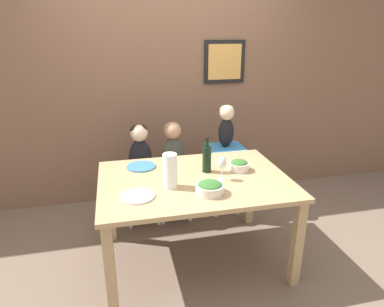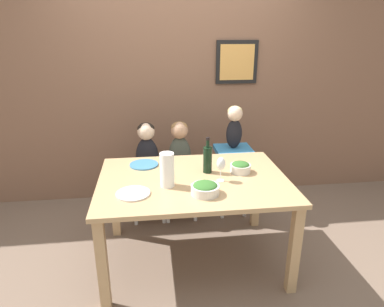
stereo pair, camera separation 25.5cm
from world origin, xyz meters
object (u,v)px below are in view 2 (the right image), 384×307
at_px(chair_right_highchair, 233,163).
at_px(chair_far_center, 180,183).
at_px(person_child_center, 180,148).
at_px(paper_towel_roll, 167,170).
at_px(dinner_plate_back_left, 144,165).
at_px(wine_glass_near, 221,164).
at_px(chair_far_left, 149,184).
at_px(wine_bottle, 208,159).
at_px(salad_bowl_small, 240,167).
at_px(dinner_plate_front_left, 133,193).
at_px(person_child_left, 147,149).
at_px(person_baby_right, 234,123).
at_px(salad_bowl_large, 205,188).

bearing_deg(chair_right_highchair, chair_far_center, 180.00).
distance_m(chair_right_highchair, person_child_center, 0.57).
distance_m(paper_towel_roll, dinner_plate_back_left, 0.49).
xyz_separation_m(person_child_center, wine_glass_near, (0.24, -0.82, 0.14)).
xyz_separation_m(chair_far_left, wine_bottle, (0.49, -0.64, 0.50)).
relative_size(chair_far_center, person_child_center, 0.77).
distance_m(salad_bowl_small, dinner_plate_front_left, 0.90).
height_order(chair_far_left, wine_glass_near, wine_glass_near).
xyz_separation_m(chair_far_center, dinner_plate_front_left, (-0.42, -0.96, 0.39)).
distance_m(chair_right_highchair, person_child_left, 0.88).
bearing_deg(salad_bowl_small, chair_right_highchair, 80.99).
xyz_separation_m(person_child_left, salad_bowl_small, (0.76, -0.67, 0.05)).
bearing_deg(wine_bottle, chair_far_center, 104.92).
bearing_deg(dinner_plate_front_left, chair_far_left, 84.25).
relative_size(chair_far_center, dinner_plate_back_left, 1.81).
height_order(chair_far_center, salad_bowl_small, salad_bowl_small).
xyz_separation_m(person_child_center, paper_towel_roll, (-0.17, -0.86, 0.13)).
distance_m(person_child_center, paper_towel_roll, 0.89).
bearing_deg(chair_far_center, chair_far_left, 180.00).
relative_size(chair_far_center, person_baby_right, 1.03).
distance_m(paper_towel_roll, dinner_plate_front_left, 0.30).
distance_m(chair_far_center, paper_towel_roll, 1.01).
bearing_deg(paper_towel_roll, salad_bowl_large, -32.17).
xyz_separation_m(person_baby_right, dinner_plate_front_left, (-0.96, -0.96, -0.23)).
xyz_separation_m(paper_towel_roll, dinner_plate_front_left, (-0.25, -0.10, -0.12)).
height_order(chair_right_highchair, wine_glass_near, wine_glass_near).
bearing_deg(dinner_plate_back_left, person_child_center, 50.82).
distance_m(wine_bottle, paper_towel_roll, 0.40).
xyz_separation_m(chair_right_highchair, paper_towel_roll, (-0.71, -0.86, 0.32)).
bearing_deg(chair_far_center, salad_bowl_small, -56.90).
relative_size(chair_far_left, chair_far_center, 1.00).
relative_size(person_child_center, paper_towel_roll, 2.19).
height_order(paper_towel_roll, salad_bowl_small, paper_towel_roll).
height_order(person_child_left, wine_glass_near, person_child_left).
xyz_separation_m(salad_bowl_large, dinner_plate_front_left, (-0.51, 0.06, -0.04)).
bearing_deg(salad_bowl_small, chair_far_left, 138.54).
relative_size(chair_right_highchair, person_baby_right, 1.69).
height_order(wine_bottle, salad_bowl_small, wine_bottle).
bearing_deg(salad_bowl_small, dinner_plate_back_left, 162.51).
xyz_separation_m(person_child_left, paper_towel_roll, (0.15, -0.86, 0.13)).
height_order(person_child_center, salad_bowl_large, person_child_center).
relative_size(chair_far_left, salad_bowl_small, 2.64).
height_order(chair_far_center, chair_right_highchair, chair_right_highchair).
bearing_deg(wine_bottle, salad_bowl_large, -101.86).
bearing_deg(dinner_plate_back_left, chair_right_highchair, 25.46).
bearing_deg(salad_bowl_large, chair_right_highchair, 66.03).
bearing_deg(wine_glass_near, chair_right_highchair, 69.80).
relative_size(person_baby_right, wine_bottle, 1.44).
bearing_deg(person_child_center, dinner_plate_front_left, -113.46).
height_order(person_child_center, dinner_plate_back_left, person_child_center).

